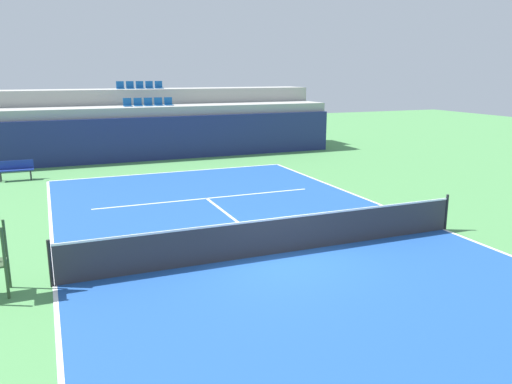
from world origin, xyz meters
TOP-DOWN VIEW (x-y plane):
  - ground_plane at (0.00, 0.00)m, footprint 80.00×80.00m
  - court_surface at (0.00, 0.00)m, footprint 11.00×24.00m
  - baseline_far at (0.00, 11.95)m, footprint 11.00×0.10m
  - sideline_left at (-5.45, 0.00)m, footprint 0.10×24.00m
  - sideline_right at (5.45, 0.00)m, footprint 0.10×24.00m
  - service_line_far at (0.00, 6.40)m, footprint 8.26×0.10m
  - centre_service_line at (0.00, 3.20)m, footprint 0.10×6.40m
  - back_wall at (0.00, 15.63)m, footprint 20.65×0.30m
  - stands_tier_lower at (0.00, 16.98)m, footprint 20.65×2.40m
  - stands_tier_upper at (0.00, 19.38)m, footprint 20.65×2.40m
  - seating_row_lower at (0.00, 17.08)m, footprint 2.69×0.44m
  - seating_row_upper at (0.00, 19.48)m, footprint 2.69×0.44m
  - tennis_net at (0.00, 0.00)m, footprint 11.08×0.08m
  - player_bench at (-6.72, 12.81)m, footprint 1.50×0.40m

SIDE VIEW (x-z plane):
  - ground_plane at x=0.00m, z-range 0.00..0.00m
  - court_surface at x=0.00m, z-range 0.00..0.01m
  - baseline_far at x=0.00m, z-range 0.01..0.01m
  - sideline_left at x=-5.45m, z-range 0.01..0.01m
  - sideline_right at x=5.45m, z-range 0.01..0.01m
  - service_line_far at x=0.00m, z-range 0.01..0.01m
  - centre_service_line at x=0.00m, z-range 0.01..0.01m
  - player_bench at x=-6.72m, z-range 0.08..0.93m
  - tennis_net at x=0.00m, z-range -0.03..1.04m
  - back_wall at x=0.00m, z-range 0.00..2.30m
  - stands_tier_lower at x=0.00m, z-range 0.00..2.80m
  - stands_tier_upper at x=0.00m, z-range 0.00..3.65m
  - seating_row_lower at x=0.00m, z-range 2.70..3.14m
  - seating_row_upper at x=0.00m, z-range 3.55..3.99m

